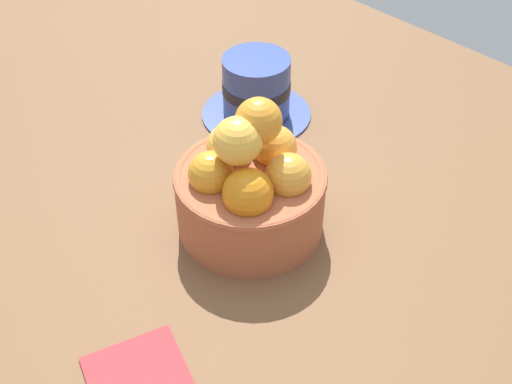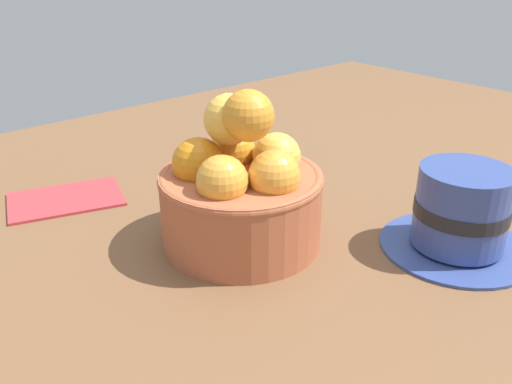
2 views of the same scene
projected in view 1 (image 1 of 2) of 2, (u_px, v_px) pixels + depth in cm
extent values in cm
cube|color=brown|center=(251.00, 236.00, 68.60)|extent=(148.81, 96.13, 3.25)
cylinder|color=#AD5938|center=(250.00, 200.00, 65.19)|extent=(14.86, 14.86, 6.99)
torus|color=#AD5938|center=(250.00, 177.00, 63.13)|extent=(15.06, 15.06, 1.00)
sphere|color=orange|center=(211.00, 174.00, 61.52)|extent=(4.38, 4.38, 4.38)
sphere|color=orange|center=(248.00, 193.00, 59.42)|extent=(4.79, 4.79, 4.79)
sphere|color=gold|center=(288.00, 176.00, 61.28)|extent=(4.44, 4.44, 4.44)
sphere|color=gold|center=(275.00, 147.00, 64.53)|extent=(4.52, 4.52, 4.52)
sphere|color=#F6B444|center=(229.00, 146.00, 64.68)|extent=(4.53, 4.53, 4.53)
sphere|color=#F6BA44|center=(238.00, 141.00, 58.89)|extent=(4.60, 4.60, 4.60)
sphere|color=orange|center=(257.00, 120.00, 59.79)|extent=(4.47, 4.47, 4.47)
cylinder|color=#344789|center=(256.00, 112.00, 82.21)|extent=(13.77, 13.77, 0.60)
cylinder|color=#33478C|center=(256.00, 86.00, 79.56)|extent=(8.29, 8.29, 7.35)
cylinder|color=black|center=(256.00, 86.00, 79.62)|extent=(8.45, 8.45, 1.32)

